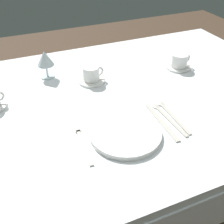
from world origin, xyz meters
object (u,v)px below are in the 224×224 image
fork_outer (82,142)px  spoon_dessert (169,113)px  dinner_plate (125,133)px  coffee_cup_right (91,73)px  spoon_soup (165,115)px  coffee_cup_left (180,60)px  dinner_knife (162,123)px  wine_glass_left (45,59)px

fork_outer → spoon_dessert: (0.36, 0.03, 0.00)m
dinner_plate → coffee_cup_right: 0.40m
spoon_soup → coffee_cup_left: bearing=49.0°
dinner_knife → spoon_soup: size_ratio=1.04×
dinner_plate → coffee_cup_left: 0.59m
dinner_plate → coffee_cup_right: size_ratio=2.60×
dinner_knife → dinner_plate: bearing=-177.2°
wine_glass_left → coffee_cup_right: bearing=-34.1°
fork_outer → dinner_knife: size_ratio=0.90×
coffee_cup_left → fork_outer: bearing=-151.1°
fork_outer → coffee_cup_left: size_ratio=2.08×
dinner_knife → spoon_soup: 0.05m
spoon_soup → spoon_dessert: bearing=15.1°
dinner_knife → coffee_cup_right: (-0.14, 0.39, 0.04)m
fork_outer → dinner_knife: (0.31, -0.02, 0.00)m
fork_outer → dinner_knife: bearing=-2.8°
spoon_dessert → dinner_knife: bearing=-143.2°
dinner_knife → spoon_dessert: bearing=36.8°
dinner_plate → spoon_soup: 0.19m
fork_outer → spoon_soup: spoon_soup is taller
coffee_cup_left → dinner_plate: bearing=-142.1°
dinner_plate → dinner_knife: (0.16, 0.01, -0.01)m
coffee_cup_right → wine_glass_left: 0.22m
dinner_knife → coffee_cup_left: 0.47m
dinner_plate → fork_outer: (-0.15, 0.02, -0.01)m
coffee_cup_right → dinner_knife: bearing=-70.8°
coffee_cup_left → coffee_cup_right: bearing=174.9°
spoon_soup → coffee_cup_right: 0.40m
coffee_cup_right → wine_glass_left: bearing=145.9°
coffee_cup_right → fork_outer: bearing=-113.8°
coffee_cup_left → coffee_cup_right: 0.45m
spoon_soup → coffee_cup_right: bearing=115.6°
fork_outer → coffee_cup_right: 0.42m
spoon_soup → coffee_cup_left: size_ratio=2.22×
spoon_dessert → coffee_cup_right: (-0.20, 0.35, 0.04)m
dinner_plate → spoon_soup: (0.19, 0.04, -0.01)m
dinner_plate → dinner_knife: dinner_plate is taller
dinner_knife → fork_outer: bearing=177.2°
dinner_plate → coffee_cup_left: (0.46, 0.36, 0.03)m
fork_outer → dinner_plate: bearing=-8.5°
dinner_plate → coffee_cup_left: size_ratio=2.50×
fork_outer → spoon_soup: bearing=3.8°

